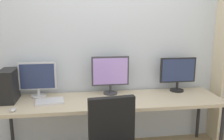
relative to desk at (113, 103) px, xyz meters
name	(u,v)px	position (x,y,z in m)	size (l,w,h in m)	color
wall_back	(108,49)	(0.00, 0.42, 0.61)	(5.06, 0.10, 2.60)	silver
desk	(113,103)	(0.00, 0.00, 0.00)	(2.66, 0.68, 0.74)	tan
monitor_left	(38,78)	(-0.90, 0.21, 0.28)	(0.45, 0.18, 0.43)	silver
monitor_center	(110,73)	(0.00, 0.21, 0.32)	(0.48, 0.18, 0.49)	#38383D
monitor_right	(178,72)	(0.90, 0.21, 0.30)	(0.48, 0.18, 0.45)	black
pc_tower	(9,86)	(-1.21, 0.10, 0.23)	(0.17, 0.34, 0.38)	black
keyboard_main	(115,105)	(0.00, -0.23, 0.06)	(0.35, 0.13, 0.02)	black
computer_mouse	(13,110)	(-1.09, -0.24, 0.06)	(0.06, 0.10, 0.03)	silver
laptop_closed	(50,101)	(-0.74, -0.01, 0.06)	(0.32, 0.22, 0.02)	silver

